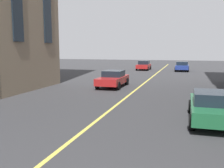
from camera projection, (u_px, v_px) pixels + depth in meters
lane_centre_line at (121, 101)px, 15.54m from camera, size 80.00×0.16×0.01m
car_red_trailing at (144, 65)px, 38.81m from camera, size 3.90×1.89×1.40m
car_blue_oncoming at (182, 66)px, 36.90m from camera, size 4.40×1.95×1.37m
car_green_mid at (213, 106)px, 10.99m from camera, size 4.40×1.95×1.37m
car_red_parked_b at (113, 79)px, 21.39m from camera, size 4.40×1.95×1.37m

